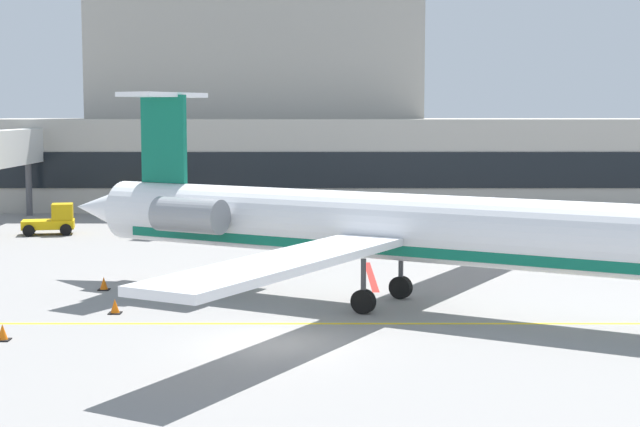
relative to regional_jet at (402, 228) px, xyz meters
name	(u,v)px	position (x,y,z in m)	size (l,w,h in m)	color
ground	(274,345)	(-4.59, -5.60, -3.09)	(120.00, 120.00, 0.11)	gray
terminal_building	(313,117)	(-3.54, 41.13, 3.90)	(56.83, 12.64, 19.19)	#ADA89E
regional_jet	(402,228)	(0.00, 0.00, 0.00)	(30.17, 25.28, 8.22)	white
baggage_tug	(51,220)	(-19.35, 22.27, -2.19)	(3.31, 2.36, 1.86)	#E5B20C
pushback_tractor	(162,223)	(-12.34, 20.62, -2.15)	(3.72, 2.81, 1.95)	silver
safety_cone_alpha	(113,307)	(-10.73, -1.00, -2.80)	(0.47, 0.47, 0.55)	orange
safety_cone_bravo	(0,333)	(-13.49, -5.23, -2.80)	(0.47, 0.47, 0.55)	orange
safety_cone_charlie	(101,284)	(-12.19, 3.74, -2.80)	(0.47, 0.47, 0.55)	orange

